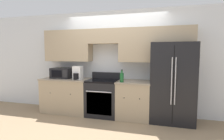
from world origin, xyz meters
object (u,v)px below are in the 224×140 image
Objects in this scene: oven_range at (103,97)px; refrigerator at (172,82)px; bottle at (122,77)px; microwave at (63,73)px.

refrigerator is at bearing 2.32° from oven_range.
refrigerator is 6.13× the size of bottle.
microwave is at bearing 170.89° from bottle.
oven_range is 0.59× the size of refrigerator.
oven_range is 1.67m from refrigerator.
oven_range is at bearing -177.68° from refrigerator.
refrigerator is 3.33× the size of microwave.
bottle is (0.51, -0.19, 0.55)m from oven_range.
bottle is (1.66, -0.27, -0.02)m from microwave.
oven_range is at bearing -3.59° from microwave.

